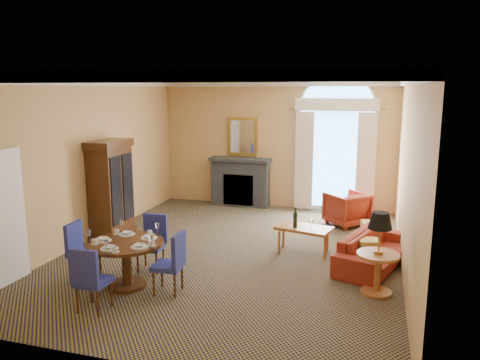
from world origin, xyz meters
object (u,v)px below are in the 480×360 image
(dining_table, at_px, (126,253))
(armoire, at_px, (111,190))
(side_table, at_px, (379,244))
(armchair, at_px, (347,209))
(coffee_table, at_px, (303,229))
(sofa, at_px, (375,250))

(dining_table, bearing_deg, armoire, 125.98)
(armoire, relative_size, side_table, 1.62)
(armchair, xyz_separation_m, coffee_table, (-0.65, -2.10, 0.09))
(coffee_table, bearing_deg, armoire, -166.15)
(armoire, distance_m, dining_table, 2.78)
(sofa, distance_m, side_table, 1.25)
(dining_table, relative_size, armchair, 1.41)
(coffee_table, relative_size, side_table, 0.89)
(armoire, xyz_separation_m, sofa, (5.27, -0.23, -0.68))
(armoire, bearing_deg, dining_table, -54.02)
(dining_table, relative_size, side_table, 0.94)
(coffee_table, bearing_deg, armchair, 85.74)
(armoire, relative_size, dining_table, 1.73)
(sofa, height_order, armchair, armchair)
(armoire, bearing_deg, side_table, -14.51)
(armoire, relative_size, coffee_table, 1.82)
(armoire, height_order, dining_table, armoire)
(sofa, bearing_deg, side_table, -158.97)
(dining_table, xyz_separation_m, side_table, (3.70, 0.85, 0.23))
(armoire, bearing_deg, sofa, -2.47)
(dining_table, distance_m, coffee_table, 3.29)
(sofa, bearing_deg, armoire, 106.07)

